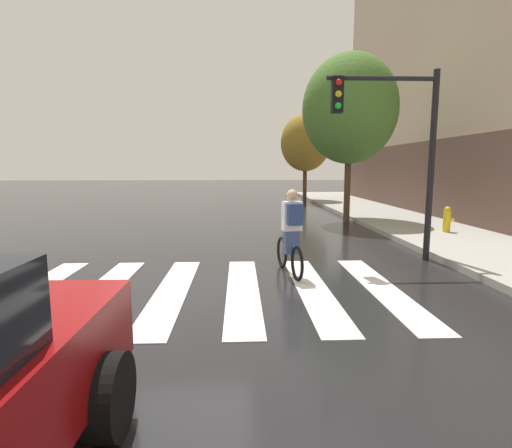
{
  "coord_description": "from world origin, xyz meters",
  "views": [
    {
      "loc": [
        1.04,
        -6.66,
        2.11
      ],
      "look_at": [
        1.33,
        0.28,
        1.12
      ],
      "focal_mm": 27.98,
      "sensor_mm": 36.0,
      "label": 1
    }
  ],
  "objects_px": {
    "fire_hydrant": "(447,219)",
    "street_tree_mid": "(305,143)",
    "cyclist": "(291,233)",
    "traffic_light_near": "(396,133)",
    "street_tree_near": "(350,109)"
  },
  "relations": [
    {
      "from": "street_tree_near",
      "to": "cyclist",
      "type": "bearing_deg",
      "value": -112.45
    },
    {
      "from": "traffic_light_near",
      "to": "street_tree_near",
      "type": "distance_m",
      "value": 6.68
    },
    {
      "from": "traffic_light_near",
      "to": "street_tree_mid",
      "type": "xyz_separation_m",
      "value": [
        0.55,
        15.44,
        0.7
      ]
    },
    {
      "from": "cyclist",
      "to": "traffic_light_near",
      "type": "xyz_separation_m",
      "value": [
        2.44,
        1.18,
        2.02
      ]
    },
    {
      "from": "traffic_light_near",
      "to": "cyclist",
      "type": "bearing_deg",
      "value": -154.16
    },
    {
      "from": "cyclist",
      "to": "street_tree_near",
      "type": "xyz_separation_m",
      "value": [
        3.17,
        7.67,
        3.43
      ]
    },
    {
      "from": "cyclist",
      "to": "traffic_light_near",
      "type": "distance_m",
      "value": 3.38
    },
    {
      "from": "traffic_light_near",
      "to": "fire_hydrant",
      "type": "height_order",
      "value": "traffic_light_near"
    },
    {
      "from": "cyclist",
      "to": "traffic_light_near",
      "type": "bearing_deg",
      "value": 25.84
    },
    {
      "from": "cyclist",
      "to": "street_tree_near",
      "type": "height_order",
      "value": "street_tree_near"
    },
    {
      "from": "fire_hydrant",
      "to": "cyclist",
      "type": "bearing_deg",
      "value": -141.75
    },
    {
      "from": "cyclist",
      "to": "street_tree_mid",
      "type": "relative_size",
      "value": 0.32
    },
    {
      "from": "cyclist",
      "to": "fire_hydrant",
      "type": "xyz_separation_m",
      "value": [
        5.34,
        4.21,
        -0.31
      ]
    },
    {
      "from": "fire_hydrant",
      "to": "street_tree_mid",
      "type": "distance_m",
      "value": 12.99
    },
    {
      "from": "cyclist",
      "to": "street_tree_near",
      "type": "bearing_deg",
      "value": 67.55
    }
  ]
}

